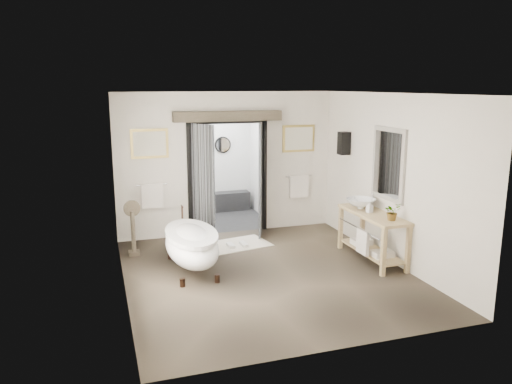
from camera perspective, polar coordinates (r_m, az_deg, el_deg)
ground_plane at (r=8.26m, az=1.29°, el=-9.35°), size 5.00×5.00×0.00m
room_shell at (r=7.64m, az=1.43°, el=3.34°), size 4.52×5.02×2.91m
shower_room at (r=11.73m, az=-5.09°, el=1.68°), size 2.22×2.01×2.51m
back_wall_dressing at (r=10.01m, az=-3.02°, el=3.73°), size 3.82×0.78×2.52m
clawfoot_tub at (r=8.36m, az=-7.38°, el=-5.97°), size 0.83×1.86×0.91m
vanity at (r=8.96m, az=13.06°, el=-4.53°), size 0.57×1.60×0.85m
pedestal_mirror at (r=9.28m, az=-13.86°, el=-4.42°), size 0.30×0.20×1.02m
rug at (r=9.70m, az=-2.17°, el=-6.00°), size 1.33×1.01×0.01m
slippers at (r=9.57m, az=-2.16°, el=-6.04°), size 0.37×0.28×0.05m
basin at (r=9.15m, az=11.89°, el=-1.30°), size 0.62×0.62×0.18m
plant at (r=8.46m, az=15.31°, el=-2.18°), size 0.30×0.27×0.29m
soap_bottle_a at (r=8.89m, az=12.87°, el=-1.66°), size 0.10×0.11×0.20m
soap_bottle_b at (r=9.33m, az=11.21°, el=-1.00°), size 0.18×0.18×0.19m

